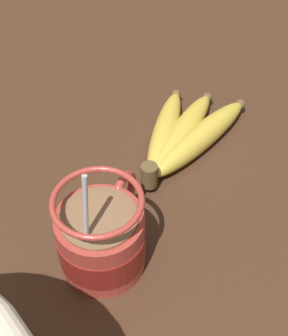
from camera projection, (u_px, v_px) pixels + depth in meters
The scene contains 3 objects.
table at pixel (134, 204), 57.16cm from camera, with size 122.00×122.00×3.50cm.
coffee_mug at pixel (102, 238), 46.56cm from camera, with size 12.59×8.92×14.76cm.
banana_bunch at pixel (184, 134), 61.00cm from camera, with size 20.03×12.19×4.03cm.
Camera 1 is at (-33.41, -15.23, 45.80)cm, focal length 50.00 mm.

